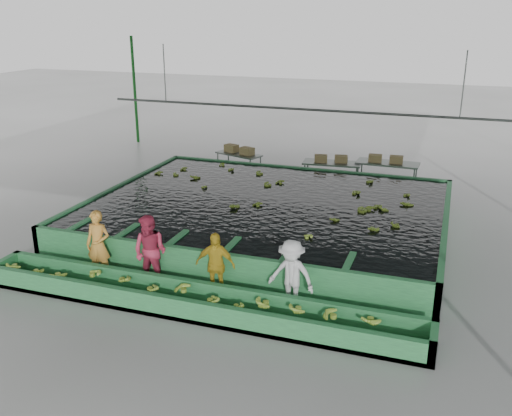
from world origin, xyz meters
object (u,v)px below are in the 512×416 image
(worker_c, at_px, (215,265))
(packing_table_right, at_px, (387,176))
(box_stack_left, at_px, (239,153))
(box_stack_right, at_px, (385,162))
(sorting_trough, at_px, (192,301))
(packing_table_left, at_px, (239,164))
(flotation_tank, at_px, (267,215))
(worker_d, at_px, (291,275))
(worker_a, at_px, (98,245))
(packing_table_mid, at_px, (331,175))
(box_stack_mid, at_px, (331,162))
(worker_b, at_px, (150,251))

(worker_c, height_order, packing_table_right, worker_c)
(box_stack_left, relative_size, box_stack_right, 1.10)
(sorting_trough, height_order, packing_table_left, packing_table_left)
(flotation_tank, distance_m, box_stack_left, 6.19)
(worker_d, distance_m, box_stack_right, 9.55)
(packing_table_left, height_order, box_stack_left, box_stack_left)
(box_stack_left, bearing_deg, flotation_tank, -61.52)
(worker_a, distance_m, worker_d, 4.76)
(flotation_tank, relative_size, packing_table_mid, 4.87)
(worker_a, bearing_deg, box_stack_left, 87.08)
(worker_d, bearing_deg, box_stack_mid, 105.22)
(packing_table_right, distance_m, box_stack_left, 5.73)
(packing_table_right, bearing_deg, flotation_tank, -117.81)
(packing_table_right, xyz_separation_m, box_stack_right, (-0.08, -0.04, 0.50))
(worker_a, xyz_separation_m, box_stack_mid, (3.63, 9.13, 0.10))
(worker_d, relative_size, box_stack_mid, 1.35)
(flotation_tank, distance_m, worker_a, 5.15)
(worker_a, bearing_deg, box_stack_right, 56.23)
(sorting_trough, bearing_deg, box_stack_left, 105.63)
(worker_b, bearing_deg, packing_table_mid, 79.10)
(worker_a, xyz_separation_m, packing_table_left, (-0.13, 9.68, -0.42))
(worker_b, bearing_deg, packing_table_left, 101.97)
(box_stack_right, bearing_deg, sorting_trough, -104.66)
(box_stack_left, height_order, box_stack_mid, box_stack_mid)
(packing_table_left, bearing_deg, packing_table_mid, -8.06)
(sorting_trough, distance_m, worker_a, 2.98)
(packing_table_mid, bearing_deg, worker_c, -94.08)
(worker_d, xyz_separation_m, box_stack_left, (-4.89, 9.73, 0.04))
(sorting_trough, distance_m, packing_table_left, 10.88)
(packing_table_right, height_order, box_stack_right, box_stack_right)
(worker_b, relative_size, worker_d, 1.08)
(worker_d, distance_m, packing_table_left, 10.85)
(worker_c, distance_m, packing_table_left, 10.18)
(worker_a, height_order, worker_d, worker_a)
(worker_d, bearing_deg, worker_b, -171.85)
(packing_table_mid, bearing_deg, box_stack_mid, -167.62)
(worker_a, xyz_separation_m, box_stack_right, (5.51, 9.52, 0.15))
(flotation_tank, bearing_deg, box_stack_right, 62.66)
(worker_b, height_order, packing_table_mid, worker_b)
(packing_table_left, height_order, box_stack_right, box_stack_right)
(worker_a, relative_size, worker_b, 0.97)
(flotation_tank, xyz_separation_m, packing_table_left, (-2.94, 5.38, -0.03))
(worker_b, bearing_deg, packing_table_right, 69.36)
(worker_c, bearing_deg, flotation_tank, 85.59)
(worker_c, xyz_separation_m, worker_d, (1.75, 0.00, 0.03))
(worker_a, xyz_separation_m, box_stack_left, (-0.13, 9.73, -0.01))
(sorting_trough, bearing_deg, worker_a, 164.13)
(sorting_trough, relative_size, packing_table_mid, 4.87)
(box_stack_mid, bearing_deg, packing_table_right, 12.31)
(box_stack_mid, bearing_deg, packing_table_mid, 12.38)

